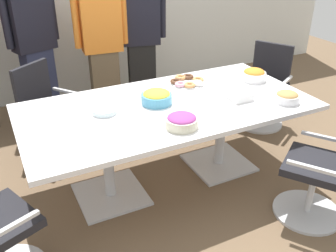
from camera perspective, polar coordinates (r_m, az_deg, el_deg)
The scene contains 15 objects.
ground_plane at distance 3.50m, azimuth -0.00°, elevation -8.04°, with size 10.00×10.00×0.01m, color brown.
conference_table at distance 3.17m, azimuth -0.00°, elevation 1.20°, with size 2.40×1.20×0.75m.
office_chair_0 at distance 3.89m, azimuth -17.56°, elevation 1.52°, with size 0.76×0.76×0.91m.
office_chair_2 at distance 3.09m, azimuth 22.43°, elevation -6.65°, with size 0.75×0.75×0.91m.
office_chair_3 at distance 4.44m, azimuth 14.34°, elevation 5.30°, with size 0.74×0.74×0.91m.
person_standing_1 at distance 4.44m, azimuth -19.62°, elevation 11.90°, with size 0.60×0.35×1.80m.
person_standing_2 at distance 4.44m, azimuth -9.92°, elevation 12.01°, with size 0.61×0.26×1.67m.
person_standing_3 at distance 4.61m, azimuth -4.15°, elevation 13.23°, with size 0.61×0.32×1.70m.
snack_bowl_chips_yellow at distance 3.12m, azimuth -1.74°, elevation 4.43°, with size 0.25×0.25×0.12m.
snack_bowl_cookies at distance 3.30m, azimuth 17.58°, elevation 4.22°, with size 0.20×0.20×0.10m.
snack_bowl_chips_orange at distance 3.70m, azimuth 12.88°, elevation 7.59°, with size 0.22×0.22×0.12m.
snack_bowl_candy_mix at distance 2.75m, azimuth 2.09°, elevation 0.80°, with size 0.24×0.24×0.11m.
donut_platter at distance 3.55m, azimuth 2.92°, elevation 6.73°, with size 0.32×0.32×0.04m.
plate_stack at distance 3.01m, azimuth -9.58°, elevation 2.27°, with size 0.20×0.20×0.04m.
napkin_pile at distance 3.26m, azimuth 10.80°, elevation 4.51°, with size 0.18×0.18×0.06m, color white.
Camera 1 is at (-1.26, -2.53, 2.06)m, focal length 40.27 mm.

